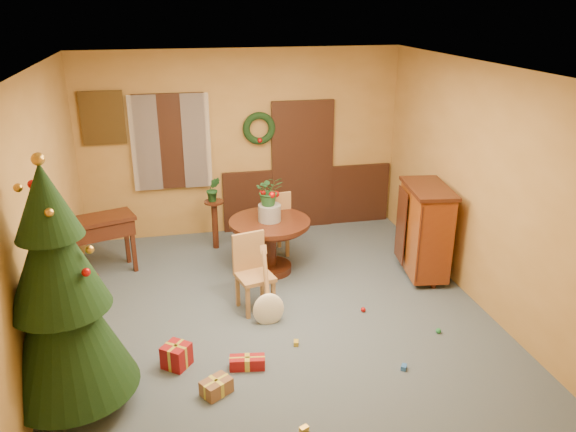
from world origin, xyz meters
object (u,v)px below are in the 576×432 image
object	(u,v)px
writing_desk	(99,232)
sideboard	(425,229)
dining_table	(270,236)
christmas_tree	(61,296)
chair_near	(252,269)

from	to	relation	value
writing_desk	sideboard	bearing A→B (deg)	-12.64
dining_table	christmas_tree	world-z (taller)	christmas_tree
christmas_tree	sideboard	bearing A→B (deg)	22.88
dining_table	christmas_tree	bearing A→B (deg)	-134.05
chair_near	sideboard	distance (m)	2.44
christmas_tree	writing_desk	size ratio (longest dim) A/B	2.36
dining_table	writing_desk	world-z (taller)	writing_desk
dining_table	sideboard	bearing A→B (deg)	-14.84
sideboard	dining_table	bearing A→B (deg)	165.16
writing_desk	sideboard	xyz separation A→B (m)	(4.30, -0.96, 0.06)
christmas_tree	writing_desk	world-z (taller)	christmas_tree
dining_table	chair_near	bearing A→B (deg)	-112.96
dining_table	writing_desk	bearing A→B (deg)	169.35
christmas_tree	sideboard	size ratio (longest dim) A/B	1.91
dining_table	writing_desk	distance (m)	2.31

